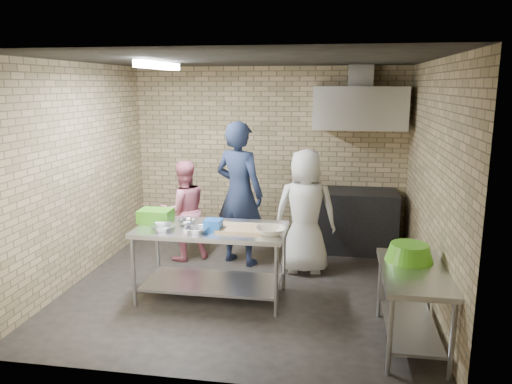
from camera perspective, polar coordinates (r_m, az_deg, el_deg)
floor at (r=6.21m, az=-1.23°, el=-10.79°), size 4.20×4.20×0.00m
ceiling at (r=5.72m, az=-1.36°, el=14.96°), size 4.20×4.20×0.00m
back_wall at (r=7.76m, az=1.44°, el=4.25°), size 4.20×0.06×2.70m
front_wall at (r=3.92m, az=-6.73°, el=-3.82°), size 4.20×0.06×2.70m
left_wall at (r=6.53m, az=-19.73°, el=2.02°), size 0.06×4.00×2.70m
right_wall at (r=5.81m, az=19.52°, el=0.83°), size 0.06×4.00×2.70m
prep_table at (r=5.79m, az=-5.09°, el=-8.07°), size 1.69×0.84×0.84m
side_counter at (r=5.01m, az=17.43°, el=-12.54°), size 0.60×1.20×0.75m
stove at (r=7.53m, az=11.27°, el=-3.23°), size 1.20×0.70×0.90m
range_hood at (r=7.33m, az=11.80°, el=9.42°), size 1.30×0.60×0.60m
hood_duct at (r=7.47m, az=11.91°, el=12.92°), size 0.35×0.30×0.30m
wall_shelf at (r=7.54m, az=13.99°, el=8.02°), size 0.80×0.20×0.04m
fluorescent_fixture at (r=5.98m, az=-11.11°, el=14.05°), size 0.10×1.25×0.08m
green_crate at (r=5.96m, az=-11.43°, el=-2.68°), size 0.37×0.28×0.15m
blue_tub at (r=5.54m, az=-4.94°, el=-3.77°), size 0.19×0.19×0.12m
cutting_board at (r=5.56m, az=-1.72°, el=-4.16°), size 0.52×0.39×0.03m
mixing_bowl_a at (r=5.61m, az=-10.65°, el=-4.03°), size 0.30×0.30×0.06m
mixing_bowl_b at (r=5.78m, az=-7.94°, el=-3.47°), size 0.23×0.23×0.06m
mixing_bowl_c at (r=5.47m, az=-6.77°, el=-4.34°), size 0.28×0.28×0.06m
ceramic_bowl at (r=5.38m, az=1.68°, el=-4.46°), size 0.37×0.37×0.08m
green_basin at (r=5.07m, az=17.15°, el=-6.63°), size 0.46×0.46×0.17m
bottle_red at (r=7.52m, az=12.11°, el=8.94°), size 0.07×0.07×0.18m
bottle_green at (r=7.55m, az=15.17°, el=8.68°), size 0.06×0.06×0.15m
man_navy at (r=6.74m, az=-1.93°, el=-0.18°), size 0.84×0.71×1.96m
woman_pink at (r=7.02m, az=-8.28°, el=-2.12°), size 0.86×0.82×1.40m
woman_white at (r=6.47m, az=5.68°, el=-2.24°), size 0.83×0.57×1.63m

